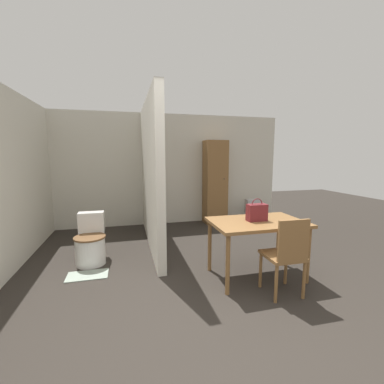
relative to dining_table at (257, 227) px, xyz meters
The scene contains 11 objects.
ground_plane 1.42m from the dining_table, 128.86° to the right, with size 16.00×16.00×0.00m, color #2D2823.
wall_back 3.17m from the dining_table, 104.58° to the left, with size 5.65×0.12×2.50m.
wall_left 3.37m from the dining_table, 162.65° to the left, with size 0.12×4.93×2.50m.
partition_wall 2.10m from the dining_table, 126.20° to the left, with size 0.12×2.66×2.50m.
dining_table is the anchor object (origin of this frame).
wooden_chair 0.55m from the dining_table, 80.86° to the right, with size 0.41×0.41×0.91m.
toilet 2.41m from the dining_table, 154.58° to the left, with size 0.44×0.59×0.72m.
handbag 0.19m from the dining_table, 133.58° to the left, with size 0.25×0.13×0.29m.
wooden_cabinet 2.77m from the dining_table, 81.70° to the left, with size 0.50×0.44×1.91m.
bath_mat 2.32m from the dining_table, 165.18° to the left, with size 0.52×0.30×0.01m.
space_heater 2.87m from the dining_table, 63.15° to the left, with size 0.34×0.17×0.55m.
Camera 1 is at (-0.83, -1.91, 1.59)m, focal length 24.00 mm.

